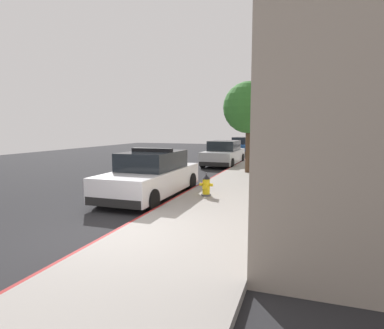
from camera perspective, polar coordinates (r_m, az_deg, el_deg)
ground_plane at (r=18.00m, az=-8.38°, el=-1.42°), size 33.43×60.00×0.20m
sidewalk_pavement at (r=16.15m, az=10.90°, el=-1.75°), size 3.05×60.00×0.15m
curb_painted_edge at (r=16.43m, az=5.49°, el=-1.52°), size 0.08×60.00×0.15m
storefront_building at (r=15.45m, az=30.93°, el=6.52°), size 7.91×21.52×5.21m
police_cruiser at (r=11.10m, az=-7.20°, el=-1.94°), size 1.94×4.84×1.68m
parked_car_silver_ahead at (r=20.47m, az=5.70°, el=1.94°), size 1.94×4.84×1.56m
parked_car_dark_far at (r=28.87m, az=9.11°, el=3.22°), size 1.94×4.84×1.56m
fire_hydrant at (r=10.50m, az=2.52°, el=-3.71°), size 0.44×0.40×0.76m
street_tree at (r=16.20m, az=10.11°, el=9.89°), size 2.54×2.54×4.48m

